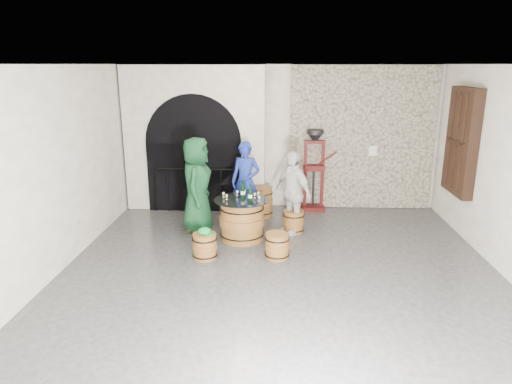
{
  "coord_description": "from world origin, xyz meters",
  "views": [
    {
      "loc": [
        -0.04,
        -6.26,
        3.2
      ],
      "look_at": [
        -0.43,
        1.38,
        1.05
      ],
      "focal_mm": 32.0,
      "sensor_mm": 36.0,
      "label": 1
    }
  ],
  "objects_px": {
    "barrel_table": "(242,220)",
    "side_barrel": "(262,202)",
    "barrel_stool_near_right": "(277,246)",
    "barrel_stool_near_left": "(205,246)",
    "person_green": "(197,185)",
    "barrel_stool_far": "(246,211)",
    "barrel_stool_right": "(294,222)",
    "wine_bottle_left": "(243,191)",
    "person_blue": "(246,182)",
    "person_white": "(292,193)",
    "wine_bottle_center": "(250,194)",
    "wine_bottle_right": "(244,190)",
    "corking_press": "(314,164)",
    "barrel_stool_left": "(196,219)"
  },
  "relations": [
    {
      "from": "barrel_table",
      "to": "side_barrel",
      "type": "height_order",
      "value": "barrel_table"
    },
    {
      "from": "barrel_stool_near_right",
      "to": "side_barrel",
      "type": "distance_m",
      "value": 2.25
    },
    {
      "from": "barrel_stool_near_left",
      "to": "person_green",
      "type": "xyz_separation_m",
      "value": [
        -0.35,
        1.35,
        0.72
      ]
    },
    {
      "from": "barrel_stool_far",
      "to": "barrel_stool_right",
      "type": "xyz_separation_m",
      "value": [
        0.99,
        -0.64,
        0.0
      ]
    },
    {
      "from": "barrel_stool_right",
      "to": "wine_bottle_left",
      "type": "distance_m",
      "value": 1.24
    },
    {
      "from": "person_blue",
      "to": "person_white",
      "type": "xyz_separation_m",
      "value": [
        0.96,
        -0.69,
        -0.03
      ]
    },
    {
      "from": "barrel_stool_far",
      "to": "wine_bottle_left",
      "type": "bearing_deg",
      "value": -88.73
    },
    {
      "from": "person_green",
      "to": "person_white",
      "type": "relative_size",
      "value": 1.15
    },
    {
      "from": "barrel_stool_near_left",
      "to": "wine_bottle_center",
      "type": "distance_m",
      "value": 1.28
    },
    {
      "from": "wine_bottle_right",
      "to": "wine_bottle_center",
      "type": "bearing_deg",
      "value": -66.19
    },
    {
      "from": "person_white",
      "to": "barrel_stool_far",
      "type": "bearing_deg",
      "value": -165.46
    },
    {
      "from": "person_blue",
      "to": "side_barrel",
      "type": "xyz_separation_m",
      "value": [
        0.32,
        0.28,
        -0.52
      ]
    },
    {
      "from": "wine_bottle_center",
      "to": "side_barrel",
      "type": "relative_size",
      "value": 0.5
    },
    {
      "from": "barrel_table",
      "to": "corking_press",
      "type": "bearing_deg",
      "value": 52.39
    },
    {
      "from": "person_white",
      "to": "wine_bottle_right",
      "type": "distance_m",
      "value": 0.96
    },
    {
      "from": "wine_bottle_left",
      "to": "wine_bottle_right",
      "type": "height_order",
      "value": "same"
    },
    {
      "from": "person_blue",
      "to": "wine_bottle_center",
      "type": "bearing_deg",
      "value": -70.73
    },
    {
      "from": "person_blue",
      "to": "side_barrel",
      "type": "relative_size",
      "value": 2.59
    },
    {
      "from": "barrel_stool_near_left",
      "to": "person_blue",
      "type": "relative_size",
      "value": 0.26
    },
    {
      "from": "person_green",
      "to": "person_white",
      "type": "height_order",
      "value": "person_green"
    },
    {
      "from": "barrel_stool_left",
      "to": "side_barrel",
      "type": "height_order",
      "value": "side_barrel"
    },
    {
      "from": "barrel_table",
      "to": "corking_press",
      "type": "relative_size",
      "value": 0.56
    },
    {
      "from": "barrel_stool_near_right",
      "to": "person_blue",
      "type": "distance_m",
      "value": 2.15
    },
    {
      "from": "barrel_stool_near_left",
      "to": "wine_bottle_center",
      "type": "bearing_deg",
      "value": 47.31
    },
    {
      "from": "barrel_table",
      "to": "barrel_stool_near_right",
      "type": "bearing_deg",
      "value": -51.48
    },
    {
      "from": "wine_bottle_right",
      "to": "person_white",
      "type": "bearing_deg",
      "value": 12.62
    },
    {
      "from": "barrel_table",
      "to": "barrel_stool_right",
      "type": "relative_size",
      "value": 2.31
    },
    {
      "from": "barrel_stool_right",
      "to": "wine_bottle_left",
      "type": "xyz_separation_m",
      "value": [
        -0.97,
        -0.33,
        0.7
      ]
    },
    {
      "from": "barrel_table",
      "to": "barrel_stool_near_left",
      "type": "relative_size",
      "value": 2.31
    },
    {
      "from": "person_green",
      "to": "barrel_stool_near_right",
      "type": "bearing_deg",
      "value": -127.39
    },
    {
      "from": "person_green",
      "to": "side_barrel",
      "type": "relative_size",
      "value": 2.88
    },
    {
      "from": "barrel_stool_right",
      "to": "barrel_stool_near_right",
      "type": "relative_size",
      "value": 1.0
    },
    {
      "from": "person_white",
      "to": "side_barrel",
      "type": "relative_size",
      "value": 2.5
    },
    {
      "from": "person_green",
      "to": "side_barrel",
      "type": "bearing_deg",
      "value": -50.82
    },
    {
      "from": "barrel_stool_far",
      "to": "barrel_stool_near_left",
      "type": "xyz_separation_m",
      "value": [
        -0.55,
        -1.98,
        0.0
      ]
    },
    {
      "from": "barrel_stool_left",
      "to": "barrel_stool_right",
      "type": "xyz_separation_m",
      "value": [
        1.94,
        -0.04,
        0.0
      ]
    },
    {
      "from": "barrel_stool_left",
      "to": "person_green",
      "type": "height_order",
      "value": "person_green"
    },
    {
      "from": "barrel_stool_near_right",
      "to": "person_blue",
      "type": "height_order",
      "value": "person_blue"
    },
    {
      "from": "person_green",
      "to": "wine_bottle_center",
      "type": "relative_size",
      "value": 5.76
    },
    {
      "from": "wine_bottle_center",
      "to": "side_barrel",
      "type": "height_order",
      "value": "wine_bottle_center"
    },
    {
      "from": "barrel_stool_left",
      "to": "wine_bottle_right",
      "type": "xyz_separation_m",
      "value": [
        0.98,
        -0.26,
        0.7
      ]
    },
    {
      "from": "barrel_stool_near_right",
      "to": "barrel_table",
      "type": "bearing_deg",
      "value": 128.52
    },
    {
      "from": "wine_bottle_left",
      "to": "side_barrel",
      "type": "xyz_separation_m",
      "value": [
        0.3,
        1.29,
        -0.6
      ]
    },
    {
      "from": "barrel_stool_left",
      "to": "barrel_table",
      "type": "bearing_deg",
      "value": -25.85
    },
    {
      "from": "barrel_stool_left",
      "to": "barrel_stool_right",
      "type": "distance_m",
      "value": 1.94
    },
    {
      "from": "barrel_stool_left",
      "to": "corking_press",
      "type": "xyz_separation_m",
      "value": [
        2.43,
        1.43,
        0.84
      ]
    },
    {
      "from": "barrel_table",
      "to": "barrel_stool_near_left",
      "type": "xyz_separation_m",
      "value": [
        -0.56,
        -0.91,
        -0.17
      ]
    },
    {
      "from": "wine_bottle_center",
      "to": "corking_press",
      "type": "distance_m",
      "value": 2.41
    },
    {
      "from": "barrel_table",
      "to": "barrel_stool_left",
      "type": "xyz_separation_m",
      "value": [
        -0.96,
        0.47,
        -0.17
      ]
    },
    {
      "from": "barrel_stool_near_left",
      "to": "wine_bottle_center",
      "type": "relative_size",
      "value": 1.36
    }
  ]
}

